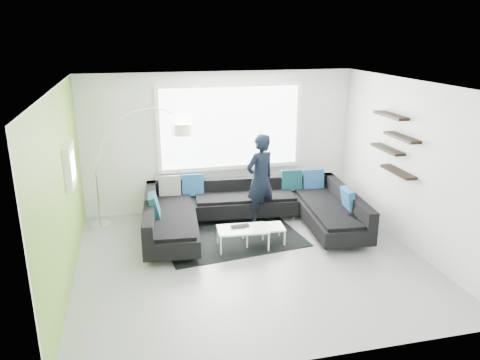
# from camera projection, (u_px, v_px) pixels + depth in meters

# --- Properties ---
(ground) EXTENTS (5.50, 5.50, 0.00)m
(ground) POSITION_uv_depth(u_px,v_px,m) (251.00, 260.00, 7.59)
(ground) COLOR gray
(ground) RESTS_ON ground
(room_shell) EXTENTS (5.54, 5.04, 2.82)m
(room_shell) POSITION_uv_depth(u_px,v_px,m) (251.00, 148.00, 7.24)
(room_shell) COLOR silver
(room_shell) RESTS_ON ground
(sectional_sofa) EXTENTS (4.01, 2.68, 0.83)m
(sectional_sofa) POSITION_uv_depth(u_px,v_px,m) (251.00, 213.00, 8.55)
(sectional_sofa) COLOR black
(sectional_sofa) RESTS_ON ground
(rug) EXTENTS (2.62, 2.05, 0.01)m
(rug) POSITION_uv_depth(u_px,v_px,m) (231.00, 236.00, 8.44)
(rug) COLOR black
(rug) RESTS_ON ground
(coffee_table) EXTENTS (1.13, 0.71, 0.36)m
(coffee_table) POSITION_uv_depth(u_px,v_px,m) (253.00, 236.00, 8.05)
(coffee_table) COLOR white
(coffee_table) RESTS_ON ground
(arc_lamp) EXTENTS (2.20, 1.37, 2.17)m
(arc_lamp) POSITION_uv_depth(u_px,v_px,m) (95.00, 171.00, 8.58)
(arc_lamp) COLOR silver
(arc_lamp) RESTS_ON ground
(side_table) EXTENTS (0.42, 0.42, 0.47)m
(side_table) POSITION_uv_depth(u_px,v_px,m) (360.00, 228.00, 8.21)
(side_table) COLOR black
(side_table) RESTS_ON ground
(person) EXTENTS (0.95, 0.90, 1.74)m
(person) POSITION_uv_depth(u_px,v_px,m) (260.00, 179.00, 8.84)
(person) COLOR black
(person) RESTS_ON ground
(laptop) EXTENTS (0.37, 0.28, 0.03)m
(laptop) POSITION_uv_depth(u_px,v_px,m) (241.00, 227.00, 7.92)
(laptop) COLOR black
(laptop) RESTS_ON coffee_table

